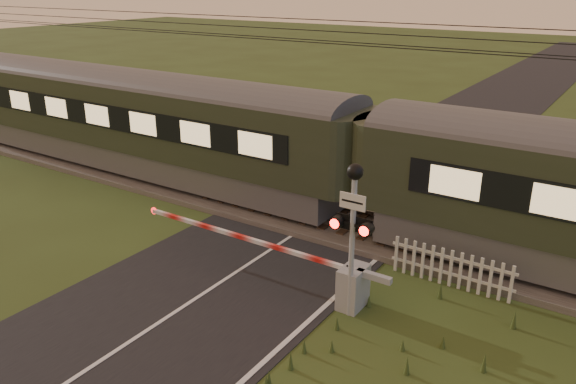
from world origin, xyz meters
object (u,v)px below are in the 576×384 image
Objects in this scene: crossing_signal at (353,214)px; picket_fence at (451,268)px; boom_gate at (337,279)px; train at (366,163)px.

crossing_signal is 3.54m from picket_fence.
boom_gate is at bearing -132.91° from picket_fence.
train reaches higher than crossing_signal.
train is 11.04× the size of crossing_signal.
crossing_signal is at bearing -120.67° from picket_fence.
boom_gate is 2.01m from crossing_signal.
boom_gate is 2.96m from picket_fence.
train is 4.16m from picket_fence.
train is 4.54m from boom_gate.
boom_gate is 2.39× the size of picket_fence.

